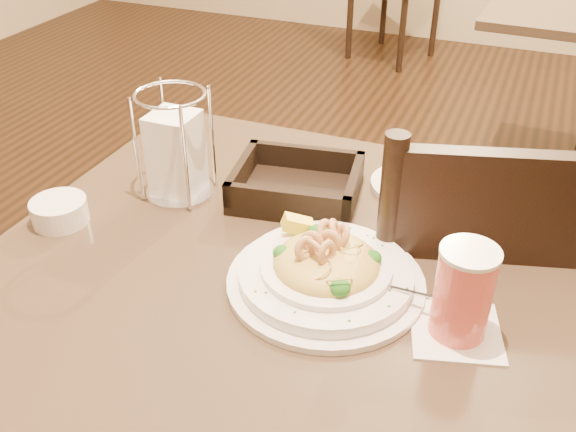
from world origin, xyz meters
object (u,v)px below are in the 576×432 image
at_px(bread_basket, 297,187).
at_px(pasta_bowl, 326,270).
at_px(main_table, 284,377).
at_px(butter_ramekin, 60,211).
at_px(dining_chair_near, 471,317).
at_px(drink_glass, 463,293).
at_px(napkin_caddy, 176,152).
at_px(side_plate, 415,185).

bearing_deg(bread_basket, pasta_bowl, -58.74).
xyz_separation_m(main_table, butter_ramekin, (-0.39, -0.02, 0.25)).
xyz_separation_m(dining_chair_near, drink_glass, (-0.01, -0.31, 0.30)).
bearing_deg(main_table, dining_chair_near, 45.52).
bearing_deg(dining_chair_near, main_table, 29.65).
height_order(drink_glass, napkin_caddy, napkin_caddy).
bearing_deg(pasta_bowl, side_plate, 79.84).
xyz_separation_m(main_table, bread_basket, (-0.06, 0.20, 0.25)).
height_order(pasta_bowl, side_plate, pasta_bowl).
distance_m(bread_basket, side_plate, 0.22).
height_order(bread_basket, napkin_caddy, napkin_caddy).
xyz_separation_m(pasta_bowl, side_plate, (0.06, 0.32, -0.02)).
bearing_deg(main_table, side_plate, 67.30).
bearing_deg(dining_chair_near, drink_glass, 72.84).
bearing_deg(dining_chair_near, pasta_bowl, 39.54).
relative_size(bread_basket, butter_ramekin, 2.59).
distance_m(dining_chair_near, butter_ramekin, 0.76).
distance_m(pasta_bowl, drink_glass, 0.20).
height_order(main_table, dining_chair_near, dining_chair_near).
bearing_deg(pasta_bowl, butter_ramekin, -178.75).
xyz_separation_m(side_plate, butter_ramekin, (-0.51, -0.33, 0.01)).
xyz_separation_m(napkin_caddy, butter_ramekin, (-0.13, -0.15, -0.06)).
relative_size(main_table, drink_glass, 6.32).
bearing_deg(drink_glass, napkin_caddy, 161.54).
height_order(napkin_caddy, side_plate, napkin_caddy).
relative_size(dining_chair_near, side_plate, 5.86).
relative_size(drink_glass, napkin_caddy, 0.75).
bearing_deg(napkin_caddy, bread_basket, 18.29).
bearing_deg(bread_basket, butter_ramekin, -146.47).
bearing_deg(bread_basket, side_plate, 31.14).
xyz_separation_m(main_table, pasta_bowl, (0.07, -0.01, 0.26)).
height_order(dining_chair_near, pasta_bowl, dining_chair_near).
height_order(bread_basket, butter_ramekin, bread_basket).
bearing_deg(drink_glass, butter_ramekin, 178.47).
bearing_deg(butter_ramekin, side_plate, 32.69).
relative_size(dining_chair_near, butter_ramekin, 10.25).
relative_size(pasta_bowl, bread_basket, 1.34).
relative_size(napkin_caddy, side_plate, 1.20).
bearing_deg(napkin_caddy, pasta_bowl, -24.05).
bearing_deg(dining_chair_near, side_plate, -29.53).
distance_m(dining_chair_near, drink_glass, 0.43).
relative_size(main_table, butter_ramekin, 9.91).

